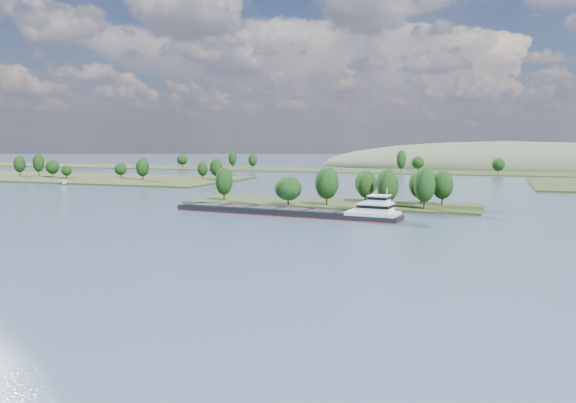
% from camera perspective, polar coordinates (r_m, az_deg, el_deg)
% --- Properties ---
extents(ground, '(1800.00, 1800.00, 0.00)m').
position_cam_1_polar(ground, '(138.77, -2.61, -2.83)').
color(ground, '#3B4C66').
rests_on(ground, ground).
extents(tree_island, '(100.00, 32.61, 14.37)m').
position_cam_1_polar(tree_island, '(191.26, 6.31, 0.91)').
color(tree_island, '#243216').
rests_on(tree_island, ground).
extents(left_bank, '(300.00, 80.00, 15.71)m').
position_cam_1_polar(left_bank, '(388.74, -26.23, 2.43)').
color(left_bank, '#243216').
rests_on(left_bank, ground).
extents(back_shoreline, '(900.00, 60.00, 16.60)m').
position_cam_1_polar(back_shoreline, '(408.96, 14.11, 3.00)').
color(back_shoreline, '#243216').
rests_on(back_shoreline, ground).
extents(hill_west, '(320.00, 160.00, 44.00)m').
position_cam_1_polar(hill_west, '(506.61, 21.17, 3.25)').
color(hill_west, '#414E35').
rests_on(hill_west, ground).
extents(cargo_barge, '(71.29, 14.85, 9.58)m').
position_cam_1_polar(cargo_barge, '(164.22, 1.10, -1.01)').
color(cargo_barge, black).
rests_on(cargo_barge, ground).
extents(motorboat, '(6.39, 4.55, 2.32)m').
position_cam_1_polar(motorboat, '(304.32, -21.83, 1.82)').
color(motorboat, white).
rests_on(motorboat, ground).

